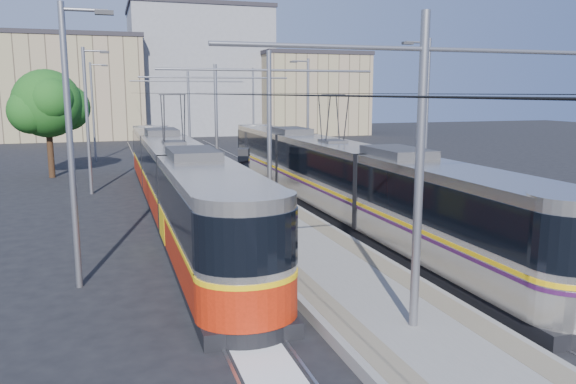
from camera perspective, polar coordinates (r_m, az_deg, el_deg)
name	(u,v)px	position (r m, az deg, el deg)	size (l,w,h in m)	color
ground	(344,282)	(17.06, 5.68, -9.12)	(160.00, 160.00, 0.00)	black
platform	(227,187)	(32.86, -6.19, 0.47)	(4.00, 50.00, 0.30)	gray
tactile_strip_left	(202,186)	(32.58, -8.69, 0.61)	(0.70, 50.00, 0.01)	gray
tactile_strip_right	(251,184)	(33.15, -3.74, 0.87)	(0.70, 50.00, 0.01)	gray
rails	(227,190)	(32.88, -6.19, 0.24)	(8.71, 70.00, 0.03)	gray
track_arrow	(251,340)	(13.32, -3.74, -14.74)	(1.20, 5.00, 0.01)	silver
tram_left	(175,178)	(26.53, -11.38, 1.45)	(2.43, 29.79, 5.50)	black
tram_right	(332,172)	(26.75, 4.52, 2.01)	(2.43, 31.29, 5.50)	black
catenary	(237,113)	(29.64, -5.22, 7.96)	(9.20, 70.00, 7.00)	gray
street_lamps	(213,115)	(36.36, -7.61, 7.76)	(15.18, 38.22, 8.00)	gray
shelter	(244,167)	(31.82, -4.49, 2.56)	(0.89, 1.14, 2.20)	black
tree	(52,105)	(40.47, -22.85, 8.17)	(4.89, 4.52, 7.10)	#382314
building_left	(75,87)	(74.83, -20.86, 9.91)	(16.32, 12.24, 12.46)	gray
building_centre	(199,71)	(79.78, -9.02, 12.00)	(18.36, 14.28, 16.90)	gray
building_right	(309,94)	(77.42, 2.20, 9.96)	(14.28, 10.20, 10.91)	gray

